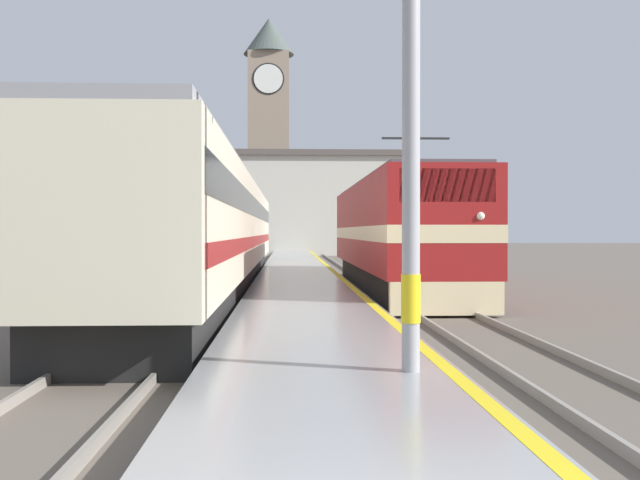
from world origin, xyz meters
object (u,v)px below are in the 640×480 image
Objects in this scene: locomotive_train at (394,234)px; clock_tower at (269,127)px; catenary_mast at (421,52)px; passenger_train at (217,230)px.

clock_tower is at bearing 96.11° from locomotive_train.
locomotive_train is at bearing -83.89° from clock_tower.
catenary_mast is at bearing -87.13° from clock_tower.
locomotive_train is 17.74m from catenary_mast.
passenger_train is 1.41× the size of clock_tower.
passenger_train is 18.68m from catenary_mast.
catenary_mast is 72.02m from clock_tower.
clock_tower is at bearing 92.87° from catenary_mast.
catenary_mast is at bearing -97.15° from locomotive_train.
locomotive_train is 55.39m from clock_tower.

